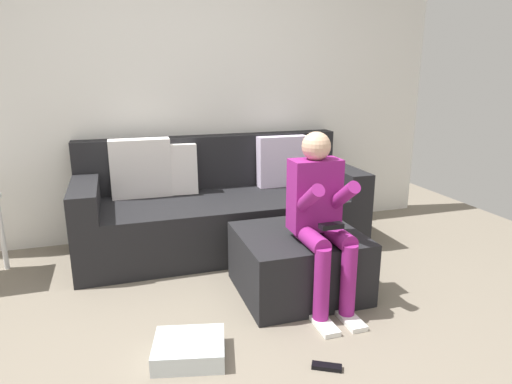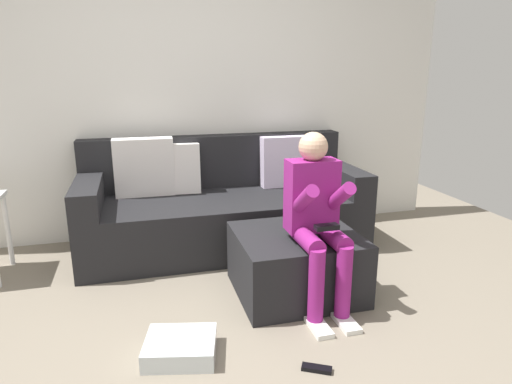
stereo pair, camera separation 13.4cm
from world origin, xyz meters
TOP-DOWN VIEW (x-y plane):
  - ground_plane at (0.00, 0.00)m, footprint 6.32×6.32m
  - wall_back at (0.00, 2.02)m, footprint 4.86×0.10m
  - couch_sectional at (0.25, 1.58)m, footprint 2.30×0.91m
  - ottoman at (0.56, 0.59)m, footprint 0.79×0.72m
  - person_seated at (0.62, 0.41)m, footprint 0.31×0.58m
  - storage_bin at (-0.27, 0.08)m, footprint 0.42×0.38m
  - remote_near_ottoman at (0.38, -0.21)m, footprint 0.15×0.12m

SIDE VIEW (x-z plane):
  - ground_plane at x=0.00m, z-range 0.00..0.00m
  - remote_near_ottoman at x=0.38m, z-range 0.00..0.02m
  - storage_bin at x=-0.27m, z-range 0.00..0.10m
  - ottoman at x=0.56m, z-range 0.00..0.42m
  - couch_sectional at x=0.25m, z-range -0.13..0.79m
  - person_seated at x=0.62m, z-range 0.07..1.16m
  - wall_back at x=0.00m, z-range 0.00..2.52m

